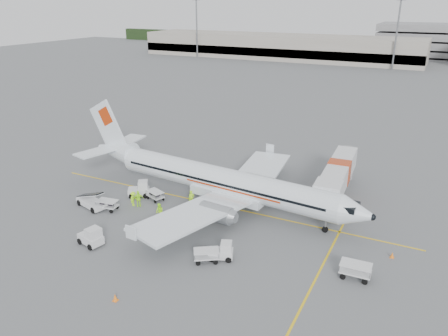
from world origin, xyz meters
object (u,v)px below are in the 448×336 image
at_px(belt_loader, 91,196).
at_px(tug_mid, 90,236).
at_px(tug_aft, 139,189).
at_px(aircraft, 223,164).
at_px(jet_bridge, 338,179).
at_px(tug_fore, 221,250).

relative_size(belt_loader, tug_mid, 2.13).
xyz_separation_m(belt_loader, tug_aft, (2.93, 4.76, -0.47)).
relative_size(belt_loader, tug_aft, 2.14).
relative_size(aircraft, jet_bridge, 2.14).
relative_size(aircraft, tug_fore, 16.61).
relative_size(tug_fore, tug_aft, 0.88).
bearing_deg(aircraft, tug_mid, -113.11).
xyz_separation_m(jet_bridge, tug_fore, (-6.26, -17.97, -1.37)).
bearing_deg(tug_aft, aircraft, -17.81).
bearing_deg(aircraft, tug_fore, -58.80).
xyz_separation_m(tug_fore, tug_aft, (-14.79, 7.63, 0.11)).
bearing_deg(aircraft, tug_aft, -160.55).
distance_m(jet_bridge, belt_loader, 28.35).
bearing_deg(tug_aft, belt_loader, -153.32).
distance_m(tug_fore, tug_mid, 12.64).
distance_m(aircraft, tug_fore, 11.93).
height_order(tug_fore, tug_aft, tug_aft).
xyz_separation_m(jet_bridge, belt_loader, (-23.98, -15.09, -0.79)).
bearing_deg(tug_mid, tug_fore, 28.38).
height_order(aircraft, tug_mid, aircraft).
bearing_deg(jet_bridge, aircraft, -147.89).
xyz_separation_m(jet_bridge, tug_aft, (-21.06, -10.34, -1.26)).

